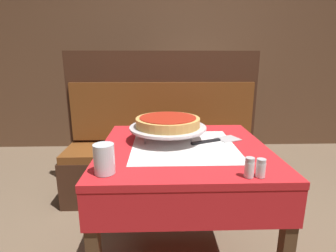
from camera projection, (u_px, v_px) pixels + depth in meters
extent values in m
cube|color=red|center=(184.00, 149.00, 1.32)|extent=(0.83, 0.83, 0.03)
cube|color=white|center=(184.00, 146.00, 1.32)|extent=(0.51, 0.51, 0.00)
cube|color=red|center=(183.00, 166.00, 1.35)|extent=(0.83, 0.83, 0.16)
cube|color=#4C331E|center=(122.00, 182.00, 1.77)|extent=(0.05, 0.05, 0.70)
cube|color=#4C331E|center=(233.00, 180.00, 1.80)|extent=(0.05, 0.05, 0.70)
cube|color=beige|center=(196.00, 100.00, 2.90)|extent=(0.78, 0.78, 0.03)
cube|color=white|center=(196.00, 99.00, 2.90)|extent=(0.48, 0.48, 0.00)
cube|color=beige|center=(195.00, 107.00, 2.92)|extent=(0.78, 0.78, 0.12)
cube|color=#4C331E|center=(164.00, 141.00, 2.64)|extent=(0.05, 0.05, 0.70)
cube|color=#4C331E|center=(234.00, 141.00, 2.66)|extent=(0.05, 0.05, 0.70)
cube|color=#4C331E|center=(163.00, 124.00, 3.32)|extent=(0.05, 0.05, 0.70)
cube|color=#4C331E|center=(219.00, 124.00, 3.35)|extent=(0.05, 0.05, 0.70)
cube|color=#3D2316|center=(163.00, 175.00, 2.23)|extent=(1.62, 0.44, 0.39)
cube|color=brown|center=(163.00, 150.00, 2.18)|extent=(1.59, 0.43, 0.06)
cube|color=#3D2316|center=(162.00, 97.00, 2.26)|extent=(1.62, 0.06, 0.77)
cube|color=brown|center=(163.00, 111.00, 2.24)|extent=(1.55, 0.02, 0.50)
cube|color=brown|center=(169.00, 55.00, 3.31)|extent=(6.00, 0.04, 2.40)
cylinder|color=#ADADB2|center=(167.00, 128.00, 1.54)|extent=(0.01, 0.01, 0.06)
cylinder|color=#ADADB2|center=(145.00, 139.00, 1.33)|extent=(0.01, 0.01, 0.06)
cylinder|color=#ADADB2|center=(192.00, 138.00, 1.34)|extent=(0.01, 0.01, 0.06)
cylinder|color=#ADADB2|center=(168.00, 130.00, 1.40)|extent=(0.28, 0.28, 0.01)
cylinder|color=silver|center=(168.00, 129.00, 1.40)|extent=(0.40, 0.40, 0.01)
cylinder|color=silver|center=(168.00, 127.00, 1.40)|extent=(0.41, 0.41, 0.01)
cylinder|color=tan|center=(168.00, 122.00, 1.39)|extent=(0.34, 0.34, 0.05)
cylinder|color=#A82314|center=(168.00, 118.00, 1.38)|extent=(0.30, 0.30, 0.01)
cube|color=#BCBCC1|center=(228.00, 139.00, 1.42)|extent=(0.14, 0.13, 0.00)
cube|color=black|center=(206.00, 142.00, 1.36)|extent=(0.16, 0.09, 0.01)
cylinder|color=silver|center=(104.00, 159.00, 0.99)|extent=(0.08, 0.08, 0.12)
cylinder|color=silver|center=(249.00, 169.00, 0.96)|extent=(0.04, 0.04, 0.06)
cylinder|color=#B7B7BC|center=(250.00, 160.00, 0.95)|extent=(0.03, 0.03, 0.02)
cylinder|color=silver|center=(261.00, 170.00, 0.97)|extent=(0.04, 0.04, 0.05)
cylinder|color=#B7B7BC|center=(261.00, 161.00, 0.96)|extent=(0.03, 0.03, 0.02)
cube|color=black|center=(201.00, 97.00, 2.92)|extent=(0.15, 0.15, 0.03)
cylinder|color=black|center=(201.00, 88.00, 2.90)|extent=(0.01, 0.01, 0.16)
cylinder|color=white|center=(201.00, 90.00, 2.95)|extent=(0.04, 0.04, 0.12)
cylinder|color=#99194C|center=(202.00, 91.00, 2.86)|extent=(0.04, 0.04, 0.12)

